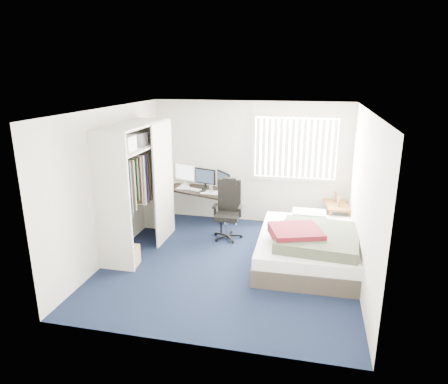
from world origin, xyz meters
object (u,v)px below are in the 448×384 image
office_chair (228,215)px  nightstand (336,206)px  desk (201,188)px  bed (308,246)px

office_chair → nightstand: office_chair is taller
nightstand → desk: bearing=-178.0°
nightstand → bed: 1.60m
desk → office_chair: size_ratio=1.42×
desk → bed: size_ratio=0.74×
desk → office_chair: bearing=-42.4°
office_chair → nightstand: size_ratio=1.25×
desk → office_chair: desk is taller
desk → bed: 2.67m
bed → desk: bearing=147.6°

